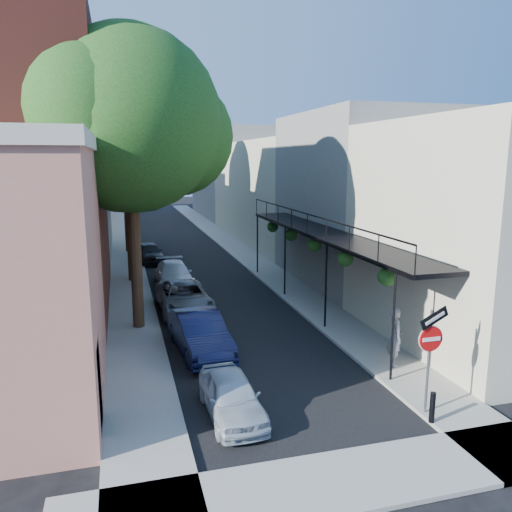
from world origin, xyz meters
TOP-DOWN VIEW (x-y plane):
  - ground at (0.00, 0.00)m, footprint 160.00×160.00m
  - road_surface at (0.00, 30.00)m, footprint 6.00×64.00m
  - sidewalk_left at (-4.00, 30.00)m, footprint 2.00×64.00m
  - sidewalk_right at (4.00, 30.00)m, footprint 2.00×64.00m
  - sidewalk_cross at (0.00, -1.00)m, footprint 12.00×2.00m
  - buildings_left at (-9.30, 28.76)m, footprint 10.10×59.10m
  - buildings_right at (8.99, 29.49)m, footprint 9.80×55.00m
  - sign_post at (3.16, 0.97)m, footprint 0.89×0.17m
  - bollard at (3.00, 0.50)m, footprint 0.14×0.14m
  - oak_near at (-3.37, 10.26)m, footprint 7.48×6.80m
  - oak_mid at (-3.42, 18.23)m, footprint 6.60×6.00m
  - oak_far at (-3.35, 27.27)m, footprint 7.70×7.00m
  - parked_car_a at (-1.74, 2.36)m, footprint 1.43×3.36m
  - parked_car_b at (-1.85, 6.93)m, footprint 1.87×4.39m
  - parked_car_c at (-1.78, 11.73)m, footprint 2.34×4.80m
  - parked_car_d at (-1.69, 16.55)m, footprint 1.83×4.35m
  - parked_car_e at (-2.60, 23.13)m, footprint 2.02×3.98m
  - pedestrian at (3.95, 3.91)m, footprint 0.65×0.80m

SIDE VIEW (x-z plane):
  - ground at x=0.00m, z-range 0.00..0.00m
  - road_surface at x=0.00m, z-range 0.00..0.01m
  - sidewalk_left at x=-4.00m, z-range 0.00..0.12m
  - sidewalk_right at x=4.00m, z-range 0.00..0.12m
  - sidewalk_cross at x=0.00m, z-range 0.00..0.12m
  - bollard at x=3.00m, z-range 0.12..0.92m
  - parked_car_a at x=-1.74m, z-range 0.00..1.13m
  - parked_car_d at x=-1.69m, z-range 0.00..1.25m
  - parked_car_e at x=-2.60m, z-range 0.00..1.30m
  - parked_car_c at x=-1.78m, z-range 0.00..1.31m
  - parked_car_b at x=-1.85m, z-range 0.00..1.41m
  - pedestrian at x=3.95m, z-range 0.12..2.03m
  - sign_post at x=3.16m, z-range 0.54..3.53m
  - buildings_right at x=8.99m, z-range -0.58..9.42m
  - buildings_left at x=-9.30m, z-range -1.06..10.94m
  - oak_mid at x=-3.42m, z-range 1.96..12.16m
  - oak_near at x=-3.37m, z-range 2.17..13.59m
  - oak_far at x=-3.35m, z-range 2.31..14.21m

